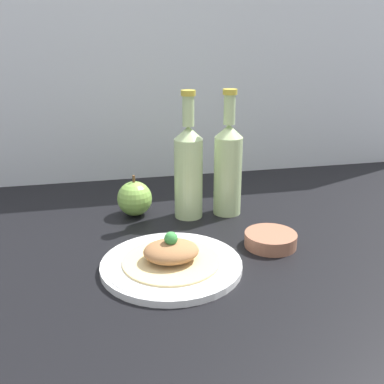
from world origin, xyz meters
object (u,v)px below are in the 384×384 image
(plate, at_px, (171,264))
(dipping_bowl, at_px, (270,239))
(cider_bottle_left, at_px, (188,169))
(cider_bottle_right, at_px, (228,166))
(apple, at_px, (135,199))
(plated_food, at_px, (171,254))

(plate, relative_size, dipping_bowl, 2.46)
(cider_bottle_left, bearing_deg, cider_bottle_right, 0.00)
(plate, bearing_deg, cider_bottle_right, 53.33)
(dipping_bowl, bearing_deg, plate, -166.35)
(plate, height_order, apple, apple)
(plate, relative_size, cider_bottle_left, 0.89)
(cider_bottle_right, bearing_deg, plated_food, -126.67)
(plated_food, bearing_deg, apple, 97.81)
(cider_bottle_left, bearing_deg, plate, -109.41)
(apple, xyz_separation_m, dipping_bowl, (0.25, -0.23, -0.03))
(cider_bottle_right, bearing_deg, plate, -126.67)
(cider_bottle_right, bearing_deg, dipping_bowl, -79.92)
(plated_food, relative_size, cider_bottle_left, 0.61)
(apple, distance_m, dipping_bowl, 0.34)
(dipping_bowl, bearing_deg, plated_food, -166.35)
(cider_bottle_right, height_order, apple, cider_bottle_right)
(plate, xyz_separation_m, cider_bottle_left, (0.09, 0.24, 0.11))
(cider_bottle_left, xyz_separation_m, dipping_bowl, (0.13, -0.19, -0.10))
(plate, xyz_separation_m, apple, (-0.04, 0.28, 0.03))
(plate, distance_m, cider_bottle_right, 0.32)
(plate, xyz_separation_m, cider_bottle_right, (0.18, 0.24, 0.11))
(plated_food, bearing_deg, cider_bottle_right, 53.33)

